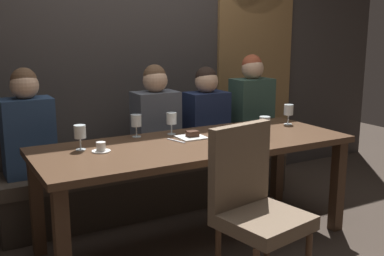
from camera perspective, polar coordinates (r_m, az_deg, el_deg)
name	(u,v)px	position (r m, az deg, el deg)	size (l,w,h in m)	color
ground	(196,240)	(3.47, 0.46, -13.66)	(9.00, 9.00, 0.00)	#382D26
back_wall_tiled	(128,29)	(4.22, -7.89, 11.93)	(6.00, 0.12, 3.00)	#383330
arched_door	(255,43)	(4.83, 7.82, 10.34)	(0.90, 0.05, 2.55)	olive
dining_table	(196,154)	(3.23, 0.48, -3.20)	(2.20, 0.84, 0.74)	#412B1C
banquette_bench	(155,183)	(3.96, -4.58, -6.77)	(2.50, 0.44, 0.45)	#312A23
chair_near_side	(253,200)	(2.67, 7.55, -8.81)	(0.51, 0.51, 0.98)	#4C3321
diner_redhead	(27,125)	(3.55, -19.61, 0.31)	(0.36, 0.24, 0.79)	navy
diner_bearded	(156,115)	(3.79, -4.50, 1.60)	(0.36, 0.24, 0.78)	#4C515B
diner_far_end	(206,112)	(4.02, 1.77, 2.00)	(0.36, 0.24, 0.74)	#192342
diner_near_end	(252,103)	(4.28, 7.35, 3.13)	(0.36, 0.24, 0.83)	#2D473D
wine_glass_far_left	(289,111)	(3.85, 11.80, 2.09)	(0.08, 0.08, 0.16)	silver
wine_glass_center_back	(136,121)	(3.35, -6.89, 0.84)	(0.08, 0.08, 0.16)	silver
wine_glass_center_front	(265,123)	(3.30, 8.94, 0.59)	(0.08, 0.08, 0.16)	silver
wine_glass_end_right	(171,119)	(3.42, -2.54, 1.06)	(0.08, 0.08, 0.16)	silver
wine_glass_far_right	(80,132)	(3.06, -13.64, -0.52)	(0.08, 0.08, 0.16)	silver
espresso_cup	(101,148)	(3.00, -11.14, -2.41)	(0.12, 0.12, 0.06)	white
dessert_plate	(192,136)	(3.32, -0.05, -0.98)	(0.19, 0.19, 0.05)	white
fork_on_table	(176,141)	(3.23, -1.97, -1.58)	(0.02, 0.17, 0.01)	silver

